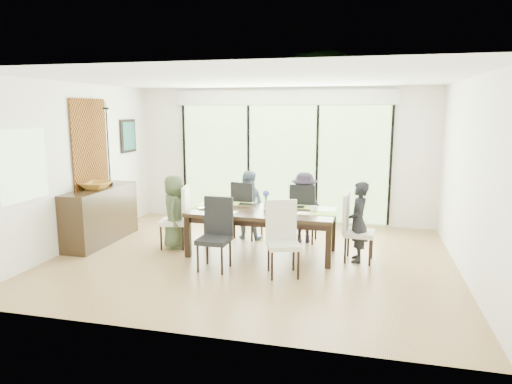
% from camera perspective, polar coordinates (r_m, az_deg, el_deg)
% --- Properties ---
extents(floor, '(6.00, 5.00, 0.01)m').
position_cam_1_polar(floor, '(7.11, -0.48, -8.35)').
color(floor, brown).
rests_on(floor, ground).
extents(ceiling, '(6.00, 5.00, 0.01)m').
position_cam_1_polar(ceiling, '(6.75, -0.52, 14.01)').
color(ceiling, white).
rests_on(ceiling, wall_back).
extents(wall_back, '(6.00, 0.02, 2.70)m').
position_cam_1_polar(wall_back, '(9.23, 3.35, 4.56)').
color(wall_back, white).
rests_on(wall_back, floor).
extents(wall_front, '(6.00, 0.02, 2.70)m').
position_cam_1_polar(wall_front, '(4.44, -8.51, -1.69)').
color(wall_front, silver).
rests_on(wall_front, floor).
extents(wall_left, '(0.02, 5.00, 2.70)m').
position_cam_1_polar(wall_left, '(8.08, -21.70, 3.04)').
color(wall_left, white).
rests_on(wall_left, floor).
extents(wall_right, '(0.02, 5.00, 2.70)m').
position_cam_1_polar(wall_right, '(6.73, 25.20, 1.48)').
color(wall_right, silver).
rests_on(wall_right, floor).
extents(glass_doors, '(4.20, 0.02, 2.30)m').
position_cam_1_polar(glass_doors, '(9.21, 3.29, 3.61)').
color(glass_doors, '#598C3F').
rests_on(glass_doors, wall_back).
extents(blinds_header, '(4.40, 0.06, 0.28)m').
position_cam_1_polar(blinds_header, '(9.14, 3.37, 11.72)').
color(blinds_header, white).
rests_on(blinds_header, wall_back).
extents(mullion_a, '(0.05, 0.04, 2.30)m').
position_cam_1_polar(mullion_a, '(9.80, -8.91, 3.90)').
color(mullion_a, black).
rests_on(mullion_a, wall_back).
extents(mullion_b, '(0.05, 0.04, 2.30)m').
position_cam_1_polar(mullion_b, '(9.35, -0.95, 3.72)').
color(mullion_b, black).
rests_on(mullion_b, wall_back).
extents(mullion_c, '(0.05, 0.04, 2.30)m').
position_cam_1_polar(mullion_c, '(9.10, 7.63, 3.45)').
color(mullion_c, black).
rests_on(mullion_c, wall_back).
extents(mullion_d, '(0.05, 0.04, 2.30)m').
position_cam_1_polar(mullion_d, '(9.06, 16.47, 3.09)').
color(mullion_d, black).
rests_on(mullion_d, wall_back).
extents(side_window, '(0.02, 0.90, 1.00)m').
position_cam_1_polar(side_window, '(7.10, -27.10, 2.97)').
color(side_window, '#8CAD7F').
rests_on(side_window, wall_left).
extents(deck, '(6.00, 1.80, 0.10)m').
position_cam_1_polar(deck, '(10.33, 4.17, -2.72)').
color(deck, brown).
rests_on(deck, ground).
extents(rail_top, '(6.00, 0.08, 0.06)m').
position_cam_1_polar(rail_top, '(10.99, 4.91, 1.24)').
color(rail_top, brown).
rests_on(rail_top, deck).
extents(foliage_left, '(3.20, 3.20, 3.20)m').
position_cam_1_polar(foliage_left, '(12.26, -2.68, 6.38)').
color(foliage_left, '#14380F').
rests_on(foliage_left, ground).
extents(foliage_mid, '(4.00, 4.00, 4.00)m').
position_cam_1_polar(foliage_mid, '(12.40, 8.00, 8.01)').
color(foliage_mid, '#14380F').
rests_on(foliage_mid, ground).
extents(foliage_right, '(2.80, 2.80, 2.80)m').
position_cam_1_polar(foliage_right, '(11.58, 16.44, 4.86)').
color(foliage_right, '#14380F').
rests_on(foliage_right, ground).
extents(foliage_far, '(3.60, 3.60, 3.60)m').
position_cam_1_polar(foliage_far, '(13.24, 3.95, 7.43)').
color(foliage_far, '#14380F').
rests_on(foliage_far, ground).
extents(table_top, '(2.26, 1.04, 0.06)m').
position_cam_1_polar(table_top, '(7.16, 0.77, -2.53)').
color(table_top, black).
rests_on(table_top, floor).
extents(table_apron, '(2.07, 0.85, 0.09)m').
position_cam_1_polar(table_apron, '(7.18, 0.77, -3.19)').
color(table_apron, black).
rests_on(table_apron, floor).
extents(table_leg_fl, '(0.08, 0.08, 0.65)m').
position_cam_1_polar(table_leg_fl, '(7.17, -8.51, -5.55)').
color(table_leg_fl, black).
rests_on(table_leg_fl, floor).
extents(table_leg_fr, '(0.08, 0.08, 0.65)m').
position_cam_1_polar(table_leg_fr, '(6.68, 9.04, -6.74)').
color(table_leg_fr, black).
rests_on(table_leg_fr, floor).
extents(table_leg_bl, '(0.08, 0.08, 0.65)m').
position_cam_1_polar(table_leg_bl, '(7.94, -6.17, -3.93)').
color(table_leg_bl, black).
rests_on(table_leg_bl, floor).
extents(table_leg_br, '(0.08, 0.08, 0.65)m').
position_cam_1_polar(table_leg_br, '(7.50, 9.60, -4.86)').
color(table_leg_br, black).
rests_on(table_leg_br, floor).
extents(chair_left_end, '(0.51, 0.51, 1.04)m').
position_cam_1_polar(chair_left_end, '(7.66, -10.25, -3.07)').
color(chair_left_end, white).
rests_on(chair_left_end, floor).
extents(chair_right_end, '(0.47, 0.47, 1.04)m').
position_cam_1_polar(chair_right_end, '(7.02, 12.81, -4.39)').
color(chair_right_end, silver).
rests_on(chair_right_end, floor).
extents(chair_far_left, '(0.53, 0.53, 1.04)m').
position_cam_1_polar(chair_far_left, '(8.10, -0.98, -2.18)').
color(chair_far_left, black).
rests_on(chair_far_left, floor).
extents(chair_far_right, '(0.45, 0.45, 1.04)m').
position_cam_1_polar(chair_far_right, '(7.91, 6.04, -2.54)').
color(chair_far_right, black).
rests_on(chair_far_right, floor).
extents(chair_near_left, '(0.45, 0.45, 1.04)m').
position_cam_1_polar(chair_near_left, '(6.52, -5.28, -5.31)').
color(chair_near_left, black).
rests_on(chair_near_left, floor).
extents(chair_near_right, '(0.55, 0.55, 1.04)m').
position_cam_1_polar(chair_near_right, '(6.27, 3.44, -5.90)').
color(chair_near_right, silver).
rests_on(chair_near_right, floor).
extents(person_left_end, '(0.46, 0.63, 1.22)m').
position_cam_1_polar(person_left_end, '(7.63, -10.13, -2.43)').
color(person_left_end, '#435035').
rests_on(person_left_end, floor).
extents(person_right_end, '(0.40, 0.59, 1.22)m').
position_cam_1_polar(person_right_end, '(7.00, 12.68, -3.67)').
color(person_right_end, black).
rests_on(person_right_end, floor).
extents(person_far_left, '(0.60, 0.42, 1.22)m').
position_cam_1_polar(person_far_left, '(8.07, -1.02, -1.59)').
color(person_far_left, slate).
rests_on(person_far_left, floor).
extents(person_far_right, '(0.59, 0.39, 1.22)m').
position_cam_1_polar(person_far_right, '(7.88, 6.03, -1.94)').
color(person_far_right, '#231D2B').
rests_on(person_far_right, floor).
extents(placemat_left, '(0.41, 0.30, 0.01)m').
position_cam_1_polar(placemat_left, '(7.42, -6.41, -1.90)').
color(placemat_left, '#87A73B').
rests_on(placemat_left, table_top).
extents(placemat_right, '(0.41, 0.30, 0.01)m').
position_cam_1_polar(placemat_right, '(7.00, 8.37, -2.67)').
color(placemat_right, '#90BE44').
rests_on(placemat_right, table_top).
extents(placemat_far_l, '(0.41, 0.30, 0.01)m').
position_cam_1_polar(placemat_far_l, '(7.64, -1.85, -1.48)').
color(placemat_far_l, '#97AF3E').
rests_on(placemat_far_l, table_top).
extents(placemat_far_r, '(0.41, 0.30, 0.01)m').
position_cam_1_polar(placemat_far_r, '(7.44, 5.60, -1.85)').
color(placemat_far_r, '#85BA42').
rests_on(placemat_far_r, table_top).
extents(placemat_paper, '(0.41, 0.30, 0.01)m').
position_cam_1_polar(placemat_paper, '(7.01, -4.17, -2.57)').
color(placemat_paper, white).
rests_on(placemat_paper, table_top).
extents(tablet_far_l, '(0.24, 0.17, 0.01)m').
position_cam_1_polar(tablet_far_l, '(7.56, -1.22, -1.53)').
color(tablet_far_l, black).
rests_on(tablet_far_l, table_top).
extents(tablet_far_r, '(0.23, 0.16, 0.01)m').
position_cam_1_polar(tablet_far_r, '(7.39, 5.16, -1.85)').
color(tablet_far_r, black).
rests_on(tablet_far_r, table_top).
extents(papers, '(0.28, 0.21, 0.00)m').
position_cam_1_polar(papers, '(6.98, 6.29, -2.67)').
color(papers, white).
rests_on(papers, table_top).
extents(platter_base, '(0.24, 0.24, 0.02)m').
position_cam_1_polar(platter_base, '(7.01, -4.18, -2.46)').
color(platter_base, white).
rests_on(platter_base, table_top).
extents(platter_snacks, '(0.19, 0.19, 0.01)m').
position_cam_1_polar(platter_snacks, '(7.01, -4.18, -2.32)').
color(platter_snacks, orange).
rests_on(platter_snacks, table_top).
extents(vase, '(0.08, 0.08, 0.11)m').
position_cam_1_polar(vase, '(7.18, 1.25, -1.81)').
color(vase, silver).
rests_on(vase, table_top).
extents(hyacinth_stems, '(0.04, 0.04, 0.15)m').
position_cam_1_polar(hyacinth_stems, '(7.15, 1.25, -0.92)').
color(hyacinth_stems, '#337226').
rests_on(hyacinth_stems, table_top).
extents(hyacinth_blooms, '(0.10, 0.10, 0.10)m').
position_cam_1_polar(hyacinth_blooms, '(7.14, 1.25, -0.18)').
color(hyacinth_blooms, '#515DCC').
rests_on(hyacinth_blooms, table_top).
extents(laptop, '(0.37, 0.34, 0.02)m').
position_cam_1_polar(laptop, '(7.29, -5.94, -2.03)').
color(laptop, silver).
rests_on(laptop, table_top).
extents(cup_a, '(0.17, 0.17, 0.09)m').
position_cam_1_polar(cup_a, '(7.47, -4.21, -1.45)').
color(cup_a, white).
rests_on(cup_a, table_top).
extents(cup_b, '(0.13, 0.13, 0.09)m').
position_cam_1_polar(cup_b, '(7.02, 1.78, -2.20)').
color(cup_b, white).
rests_on(cup_b, table_top).
extents(cup_c, '(0.16, 0.16, 0.09)m').
position_cam_1_polar(cup_c, '(7.11, 7.25, -2.10)').
color(cup_c, white).
rests_on(cup_c, table_top).
extents(book, '(0.18, 0.23, 0.02)m').
position_cam_1_polar(book, '(7.15, 2.81, -2.26)').
color(book, white).
rests_on(book, table_top).
extents(sideboard, '(0.47, 1.68, 0.95)m').
position_cam_1_polar(sideboard, '(8.30, -18.82, -2.75)').
color(sideboard, black).
rests_on(sideboard, floor).
extents(bowl, '(0.50, 0.50, 0.12)m').
position_cam_1_polar(bowl, '(8.12, -19.42, 0.78)').
color(bowl, '#9C6722').
rests_on(bowl, sideboard).
extents(candlestick_base, '(0.11, 0.11, 0.04)m').
position_cam_1_polar(candlestick_base, '(8.50, -17.76, 1.01)').
color(candlestick_base, black).
rests_on(candlestick_base, sideboard).
extents(candlestick_shaft, '(0.03, 0.03, 1.32)m').
position_cam_1_polar(candlestick_shaft, '(8.43, -18.00, 5.46)').
color(candlestick_shaft, black).
rests_on(candlestick_shaft, sideboard).
extents(candlestick_pan, '(0.11, 0.11, 0.03)m').
position_cam_1_polar(candlestick_pan, '(8.40, -18.25, 9.89)').
color(candlestick_pan, black).
rests_on(candlestick_pan, sideboard).
extents(candle, '(0.04, 0.04, 0.11)m').
position_cam_1_polar(candle, '(8.41, -18.27, 10.32)').
color(candle, silver).
rests_on(candle, sideboard).
extents(tapestry, '(0.02, 1.00, 1.50)m').
position_cam_1_polar(tapestry, '(8.35, -20.05, 5.77)').
color(tapestry, brown).
rests_on(tapestry, wall_left).
extents(art_frame, '(0.03, 0.55, 0.65)m').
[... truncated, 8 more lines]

